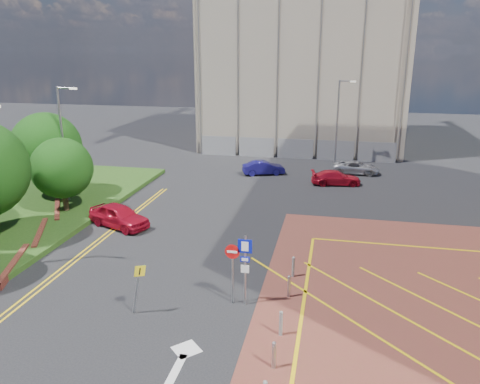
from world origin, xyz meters
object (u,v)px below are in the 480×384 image
(warning_sign, at_px, (138,283))
(sign_cluster, at_px, (240,263))
(car_red_left, at_px, (119,216))
(car_red_back, at_px, (336,178))
(lamp_left_far, at_px, (64,140))
(lamp_back, at_px, (338,120))
(tree_c, at_px, (62,168))
(car_blue_back, at_px, (263,168))
(car_silver_back, at_px, (356,167))
(tree_d, at_px, (47,147))

(warning_sign, bearing_deg, sign_cluster, 22.49)
(car_red_left, xyz_separation_m, car_red_back, (13.15, 12.47, -0.14))
(sign_cluster, bearing_deg, lamp_left_far, 143.18)
(warning_sign, distance_m, car_red_left, 10.67)
(car_red_back, bearing_deg, lamp_back, -9.23)
(tree_c, bearing_deg, car_blue_back, 49.00)
(car_red_back, bearing_deg, car_red_left, 123.57)
(warning_sign, height_order, car_silver_back, warning_sign)
(car_red_back, xyz_separation_m, car_silver_back, (1.71, 3.98, -0.02))
(lamp_left_far, distance_m, car_red_back, 21.06)
(car_blue_back, distance_m, car_silver_back, 8.27)
(car_blue_back, bearing_deg, car_red_back, -127.26)
(lamp_left_far, bearing_deg, warning_sign, -49.67)
(warning_sign, distance_m, car_red_back, 23.08)
(tree_d, relative_size, car_silver_back, 1.50)
(car_blue_back, distance_m, car_red_back, 6.63)
(tree_c, distance_m, warning_sign, 14.60)
(lamp_back, xyz_separation_m, warning_sign, (-7.75, -28.66, -2.93))
(sign_cluster, relative_size, car_red_left, 0.76)
(tree_d, relative_size, lamp_left_far, 0.76)
(sign_cluster, distance_m, car_silver_back, 24.71)
(lamp_left_far, bearing_deg, tree_d, 154.32)
(tree_c, relative_size, sign_cluster, 1.53)
(tree_d, distance_m, car_red_back, 22.41)
(car_silver_back, bearing_deg, tree_d, 120.73)
(lamp_back, bearing_deg, car_blue_back, -141.56)
(tree_c, bearing_deg, car_red_left, -17.58)
(lamp_left_far, height_order, car_red_left, lamp_left_far)
(warning_sign, height_order, car_blue_back, warning_sign)
(tree_d, relative_size, sign_cluster, 1.90)
(tree_c, relative_size, car_red_left, 1.16)
(tree_c, xyz_separation_m, car_red_left, (4.51, -1.43, -2.47))
(car_blue_back, bearing_deg, car_silver_back, -95.83)
(car_silver_back, bearing_deg, car_red_back, 159.25)
(tree_c, bearing_deg, car_red_back, 32.00)
(tree_d, xyz_separation_m, car_silver_back, (22.37, 12.02, -3.31))
(tree_d, bearing_deg, sign_cluster, -35.58)
(car_blue_back, bearing_deg, warning_sign, 156.73)
(car_red_left, distance_m, car_red_back, 18.12)
(car_red_left, bearing_deg, lamp_left_far, 80.83)
(tree_c, relative_size, tree_d, 0.81)
(tree_d, height_order, lamp_left_far, lamp_left_far)
(tree_c, xyz_separation_m, car_silver_back, (19.37, 15.02, -2.63))
(sign_cluster, bearing_deg, car_silver_back, 76.94)
(lamp_back, xyz_separation_m, car_red_left, (-13.07, -19.43, -3.64))
(sign_cluster, relative_size, warning_sign, 1.42)
(car_red_back, distance_m, car_silver_back, 4.33)
(car_red_left, distance_m, car_silver_back, 22.17)
(tree_c, distance_m, lamp_back, 25.19)
(car_silver_back, bearing_deg, lamp_back, 33.50)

